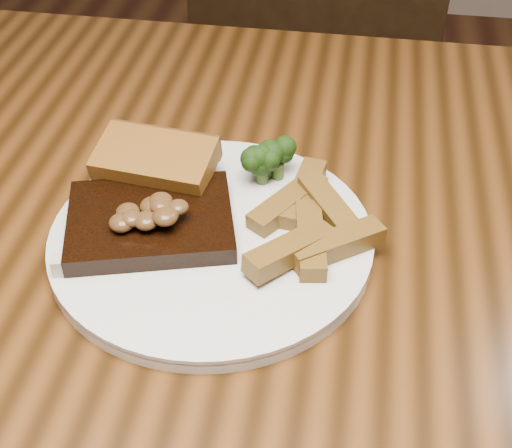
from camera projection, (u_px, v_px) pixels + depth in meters
The scene contains 9 objects.
dining_table at pixel (241, 304), 0.75m from camera, with size 1.60×0.90×0.75m.
chair_far at pixel (320, 94), 1.39m from camera, with size 0.48×0.48×0.90m.
plate at pixel (212, 240), 0.68m from camera, with size 0.30×0.30×0.01m, color silver.
steak at pixel (151, 223), 0.67m from camera, with size 0.15×0.12×0.02m, color black.
steak_bone at pixel (135, 263), 0.63m from camera, with size 0.14×0.01×0.02m, color #C1B296.
mushroom_pile at pixel (154, 204), 0.65m from camera, with size 0.07×0.07×0.03m, color #503019, non-canonical shape.
garlic_bread at pixel (157, 176), 0.72m from camera, with size 0.12×0.06×0.03m, color #92591A.
potato_wedges at pixel (282, 232), 0.66m from camera, with size 0.12×0.12×0.02m, color brown, non-canonical shape.
broccoli_cluster at pixel (263, 169), 0.72m from camera, with size 0.07×0.07×0.04m, color #17320B, non-canonical shape.
Camera 1 is at (0.10, -0.50, 1.21)m, focal length 50.00 mm.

